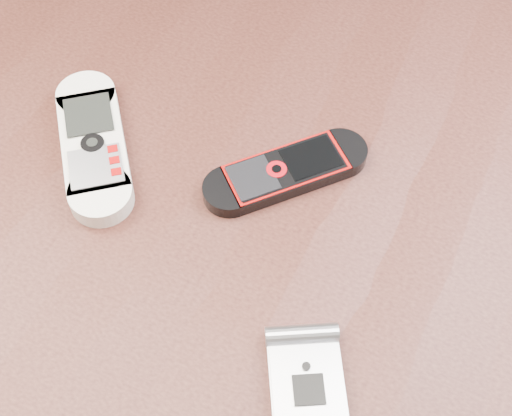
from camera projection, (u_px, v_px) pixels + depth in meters
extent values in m
cube|color=black|center=(251.00, 224.00, 0.60)|extent=(1.20, 0.80, 0.03)
cube|color=black|center=(50.00, 75.00, 1.21)|extent=(0.06, 0.06, 0.71)
cube|color=white|center=(93.00, 144.00, 0.61)|extent=(0.14, 0.16, 0.02)
cube|color=black|center=(286.00, 171.00, 0.60)|extent=(0.13, 0.14, 0.01)
cube|color=silver|center=(309.00, 397.00, 0.49)|extent=(0.10, 0.11, 0.02)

